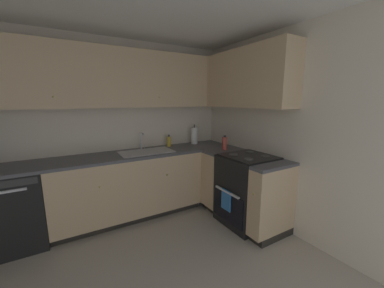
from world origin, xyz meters
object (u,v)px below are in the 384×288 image
(dishwasher, at_px, (14,209))
(soap_bottle, at_px, (169,141))
(paper_towel_roll, at_px, (194,136))
(oil_bottle, at_px, (225,143))
(oven_range, at_px, (248,189))

(dishwasher, distance_m, soap_bottle, 2.04)
(soap_bottle, distance_m, paper_towel_roll, 0.45)
(soap_bottle, relative_size, oil_bottle, 0.86)
(paper_towel_roll, bearing_deg, soap_bottle, 177.44)
(dishwasher, height_order, soap_bottle, soap_bottle)
(dishwasher, bearing_deg, oil_bottle, -10.16)
(dishwasher, distance_m, oil_bottle, 2.64)
(oven_range, xyz_separation_m, soap_bottle, (-0.60, 1.11, 0.52))
(dishwasher, distance_m, paper_towel_roll, 2.48)
(oven_range, distance_m, soap_bottle, 1.37)
(oven_range, xyz_separation_m, oil_bottle, (-0.02, 0.48, 0.54))
(oven_range, bearing_deg, soap_bottle, 118.39)
(oven_range, bearing_deg, dishwasher, 160.00)
(oil_bottle, bearing_deg, dishwasher, 169.84)
(dishwasher, relative_size, oil_bottle, 4.14)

